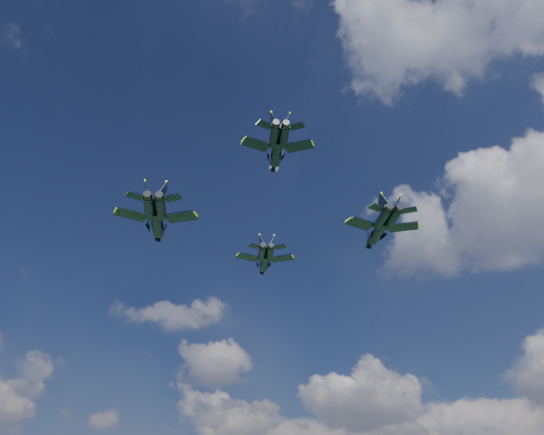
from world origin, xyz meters
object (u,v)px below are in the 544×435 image
Objects in this scene: jet_left at (157,223)px; jet_lead at (264,262)px; jet_slot at (276,153)px; jet_right at (377,232)px.

jet_lead is at bearing 45.25° from jet_left.
jet_slot is at bearing -91.36° from jet_lead.
jet_slot is (24.79, -27.45, 0.27)m from jet_lead.
jet_right is 26.71m from jet_slot.
jet_right is at bearing -45.40° from jet_lead.
jet_slot is at bearing -140.28° from jet_right.
jet_slot is (24.91, 0.30, 3.25)m from jet_left.
jet_left is (-0.12, -27.75, -2.98)m from jet_lead.
jet_lead is 0.86× the size of jet_left.
jet_right is 1.25× the size of jet_slot.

